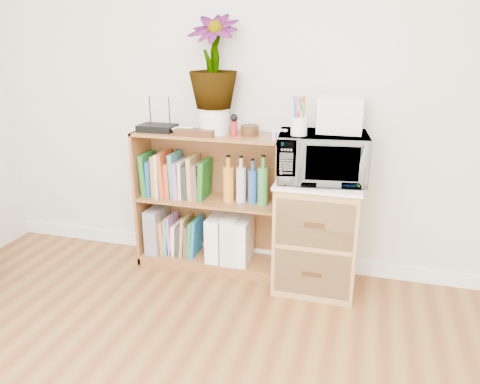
% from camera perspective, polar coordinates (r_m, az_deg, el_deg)
% --- Properties ---
extents(skirting_board, '(4.00, 0.02, 0.10)m').
position_cam_1_polar(skirting_board, '(3.40, 2.84, -7.74)').
color(skirting_board, white).
rests_on(skirting_board, ground).
extents(bookshelf, '(1.00, 0.30, 0.95)m').
position_cam_1_polar(bookshelf, '(3.20, -3.73, -1.22)').
color(bookshelf, brown).
rests_on(bookshelf, ground).
extents(wicker_unit, '(0.50, 0.45, 0.70)m').
position_cam_1_polar(wicker_unit, '(3.02, 9.43, -5.23)').
color(wicker_unit, '#9E7542').
rests_on(wicker_unit, ground).
extents(microwave, '(0.56, 0.42, 0.29)m').
position_cam_1_polar(microwave, '(2.85, 9.95, 4.21)').
color(microwave, white).
rests_on(microwave, wicker_unit).
extents(pen_cup, '(0.09, 0.09, 0.10)m').
position_cam_1_polar(pen_cup, '(2.73, 7.20, 7.94)').
color(pen_cup, white).
rests_on(pen_cup, microwave).
extents(small_appliance, '(0.26, 0.22, 0.20)m').
position_cam_1_polar(small_appliance, '(2.86, 12.18, 9.19)').
color(small_appliance, silver).
rests_on(small_appliance, microwave).
extents(router, '(0.24, 0.16, 0.04)m').
position_cam_1_polar(router, '(3.18, -10.05, 7.71)').
color(router, black).
rests_on(router, bookshelf).
extents(white_bowl, '(0.13, 0.13, 0.03)m').
position_cam_1_polar(white_bowl, '(3.10, -7.01, 7.45)').
color(white_bowl, white).
rests_on(white_bowl, bookshelf).
extents(plant_pot, '(0.19, 0.19, 0.16)m').
position_cam_1_polar(plant_pot, '(3.06, -3.15, 8.69)').
color(plant_pot, silver).
rests_on(plant_pot, bookshelf).
extents(potted_plant, '(0.32, 0.32, 0.57)m').
position_cam_1_polar(potted_plant, '(3.02, -3.28, 15.55)').
color(potted_plant, '#33772F').
rests_on(potted_plant, plant_pot).
extents(trinket_box, '(0.25, 0.06, 0.04)m').
position_cam_1_polar(trinket_box, '(2.99, -5.62, 7.19)').
color(trinket_box, '#37220F').
rests_on(trinket_box, bookshelf).
extents(kokeshi_doll, '(0.04, 0.04, 0.10)m').
position_cam_1_polar(kokeshi_doll, '(2.97, -0.73, 7.71)').
color(kokeshi_doll, '#A2141C').
rests_on(kokeshi_doll, bookshelf).
extents(wooden_bowl, '(0.11, 0.11, 0.07)m').
position_cam_1_polar(wooden_bowl, '(2.99, 1.21, 7.52)').
color(wooden_bowl, '#341D0E').
rests_on(wooden_bowl, bookshelf).
extents(paint_jars, '(0.12, 0.04, 0.06)m').
position_cam_1_polar(paint_jars, '(2.85, 4.84, 6.83)').
color(paint_jars, '#CD728E').
rests_on(paint_jars, bookshelf).
extents(file_box, '(0.10, 0.26, 0.32)m').
position_cam_1_polar(file_box, '(3.44, -10.01, -4.39)').
color(file_box, slate).
rests_on(file_box, bookshelf).
extents(magazine_holder_left, '(0.10, 0.25, 0.31)m').
position_cam_1_polar(magazine_holder_left, '(3.27, -2.84, -5.49)').
color(magazine_holder_left, white).
rests_on(magazine_holder_left, bookshelf).
extents(magazine_holder_mid, '(0.10, 0.26, 0.33)m').
position_cam_1_polar(magazine_holder_mid, '(3.23, -0.92, -5.56)').
color(magazine_holder_mid, silver).
rests_on(magazine_holder_mid, bookshelf).
extents(magazine_holder_right, '(0.10, 0.25, 0.31)m').
position_cam_1_polar(magazine_holder_right, '(3.22, 0.39, -5.88)').
color(magazine_holder_right, white).
rests_on(magazine_holder_right, bookshelf).
extents(cookbooks, '(0.46, 0.20, 0.31)m').
position_cam_1_polar(cookbooks, '(3.23, -7.85, 1.85)').
color(cookbooks, '#1A6123').
rests_on(cookbooks, bookshelf).
extents(liquor_bottles, '(0.30, 0.07, 0.32)m').
position_cam_1_polar(liquor_bottles, '(3.07, 0.71, 1.45)').
color(liquor_bottles, orange).
rests_on(liquor_bottles, bookshelf).
extents(lower_books, '(0.28, 0.19, 0.29)m').
position_cam_1_polar(lower_books, '(3.38, -7.17, -5.31)').
color(lower_books, orange).
rests_on(lower_books, bookshelf).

